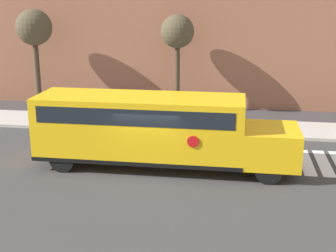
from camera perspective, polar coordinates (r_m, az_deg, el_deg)
The scene contains 6 objects.
ground_plane at distance 18.61m, azimuth -2.13°, elevation -5.51°, with size 60.00×60.00×0.00m, color #3A3838.
sidewalk_strip at distance 24.67m, azimuth 0.70°, elevation 0.10°, with size 44.00×3.00×0.15m.
building_backdrop at distance 30.23m, azimuth 2.52°, elevation 12.91°, with size 32.00×4.00×10.45m.
school_bus at distance 18.56m, azimuth -1.85°, elevation -0.15°, with size 10.30×2.57×2.90m.
tree_near_sidewalk at distance 28.66m, azimuth -16.01°, elevation 11.25°, with size 2.09×2.09×5.94m.
tree_far_sidewalk at distance 26.72m, azimuth 1.16°, elevation 11.20°, with size 1.89×1.89×5.68m.
Camera 1 is at (3.32, -17.01, 6.79)m, focal length 50.00 mm.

